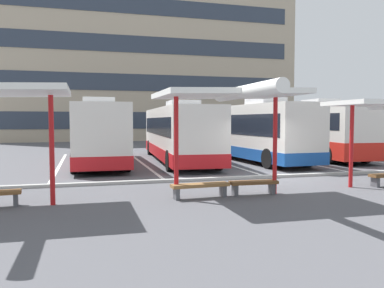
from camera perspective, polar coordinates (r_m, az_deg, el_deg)
The scene contains 15 objects.
ground_plane at distance 16.47m, azimuth 11.67°, elevation -4.93°, with size 160.00×160.00×0.00m, color #515156.
terminal_building at distance 51.85m, azimuth -7.01°, elevation 12.82°, with size 36.94×10.95×24.38m.
coach_bus_0 at distance 22.16m, azimuth -13.51°, elevation 1.46°, with size 2.68×10.96×3.52m.
coach_bus_1 at distance 22.88m, azimuth -2.03°, elevation 1.50°, with size 3.33×12.41×3.44m.
coach_bus_2 at distance 23.32m, azimuth 8.96°, elevation 1.73°, with size 3.09×10.73×3.61m.
coach_bus_3 at distance 27.04m, azimuth 16.43°, elevation 1.84°, with size 3.22×12.34×3.68m.
lane_stripe_0 at distance 21.79m, azimuth -18.69°, elevation -2.99°, with size 0.16×14.00×0.01m, color white.
lane_stripe_1 at distance 21.96m, azimuth -7.24°, elevation -2.79°, with size 0.16×14.00×0.01m, color white.
lane_stripe_2 at distance 22.98m, azimuth 3.61°, elevation -2.49°, with size 0.16×14.00×0.01m, color white.
lane_stripe_3 at distance 24.73m, azimuth 13.23°, elevation -2.15°, with size 0.16×14.00×0.01m, color white.
lane_stripe_4 at distance 27.08m, azimuth 21.38°, elevation -1.82°, with size 0.16×14.00×0.01m, color white.
waiting_shelter_1 at distance 12.03m, azimuth 5.66°, elevation 6.97°, with size 4.28×5.06×3.35m.
bench_1 at distance 12.10m, azimuth 1.19°, elevation -6.27°, with size 1.84×0.54×0.45m.
bench_2 at distance 12.77m, azimuth 8.93°, elevation -5.83°, with size 1.57×0.48×0.45m.
platform_kerb at distance 16.63m, azimuth 11.38°, elevation -4.64°, with size 44.00×0.24×0.12m, color #ADADA8.
Camera 1 is at (-7.41, -14.52, 2.39)m, focal length 36.73 mm.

